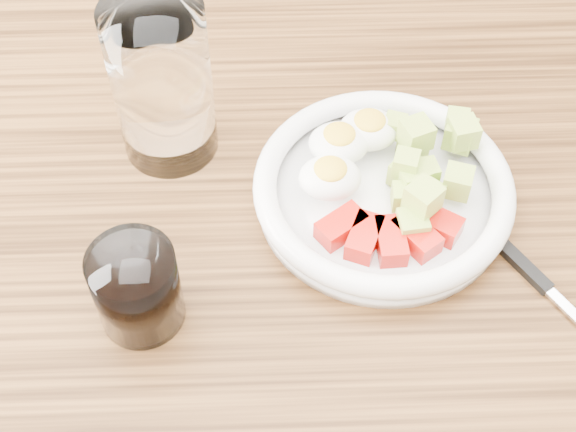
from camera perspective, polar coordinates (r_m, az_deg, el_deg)
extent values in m
cube|color=brown|center=(0.76, 0.77, -2.84)|extent=(1.50, 0.90, 0.04)
cylinder|color=white|center=(0.78, 6.69, 1.27)|extent=(0.24, 0.24, 0.01)
torus|color=white|center=(0.76, 6.81, 2.11)|extent=(0.25, 0.25, 0.02)
cube|color=red|center=(0.73, 3.80, -0.75)|extent=(0.05, 0.05, 0.02)
cube|color=red|center=(0.73, 5.45, -1.53)|extent=(0.04, 0.05, 0.02)
cube|color=red|center=(0.73, 7.32, -1.77)|extent=(0.03, 0.05, 0.02)
cube|color=red|center=(0.73, 9.09, -1.42)|extent=(0.05, 0.05, 0.02)
cube|color=red|center=(0.74, 10.48, -0.56)|extent=(0.05, 0.05, 0.02)
ellipsoid|color=white|center=(0.78, 3.63, 5.19)|extent=(0.06, 0.05, 0.03)
ellipsoid|color=yellow|center=(0.77, 3.68, 5.84)|extent=(0.03, 0.03, 0.01)
ellipsoid|color=white|center=(0.79, 5.77, 6.14)|extent=(0.06, 0.05, 0.03)
ellipsoid|color=yellow|center=(0.78, 5.84, 6.78)|extent=(0.03, 0.03, 0.01)
ellipsoid|color=white|center=(0.75, 3.00, 2.73)|extent=(0.06, 0.05, 0.03)
ellipsoid|color=yellow|center=(0.74, 3.04, 3.37)|extent=(0.03, 0.03, 0.01)
cube|color=#B6CB4E|center=(0.73, 8.82, -0.71)|extent=(0.03, 0.03, 0.03)
cube|color=#B6CB4E|center=(0.80, 11.95, 6.55)|extent=(0.03, 0.03, 0.02)
cube|color=#B6CB4E|center=(0.77, 8.36, 3.01)|extent=(0.04, 0.04, 0.03)
cube|color=#B6CB4E|center=(0.77, 8.78, 2.73)|extent=(0.04, 0.04, 0.03)
cube|color=#B6CB4E|center=(0.76, 11.98, 2.40)|extent=(0.03, 0.03, 0.03)
cube|color=#B6CB4E|center=(0.76, 8.39, 3.70)|extent=(0.03, 0.03, 0.02)
cube|color=#B6CB4E|center=(0.80, 8.87, 4.83)|extent=(0.03, 0.03, 0.02)
cube|color=#B6CB4E|center=(0.73, 9.60, 1.27)|extent=(0.04, 0.04, 0.03)
cube|color=#B6CB4E|center=(0.80, 7.60, 6.36)|extent=(0.03, 0.03, 0.02)
cube|color=#B6CB4E|center=(0.80, 12.14, 5.72)|extent=(0.04, 0.04, 0.03)
cube|color=#B6CB4E|center=(0.79, 12.35, 5.81)|extent=(0.03, 0.03, 0.03)
cube|color=#B6CB4E|center=(0.77, 9.74, 3.04)|extent=(0.03, 0.03, 0.02)
cube|color=#B6CB4E|center=(0.75, 9.83, 1.43)|extent=(0.04, 0.04, 0.02)
cube|color=#B6CB4E|center=(0.75, 8.22, 1.38)|extent=(0.02, 0.02, 0.02)
cube|color=#B6CB4E|center=(0.78, 9.11, 5.76)|extent=(0.03, 0.03, 0.03)
cube|color=black|center=(0.76, 15.71, -2.74)|extent=(0.06, 0.08, 0.01)
cube|color=silver|center=(0.75, 19.46, -6.44)|extent=(0.04, 0.05, 0.00)
cylinder|color=white|center=(0.78, -8.95, 9.32)|extent=(0.10, 0.10, 0.17)
cylinder|color=white|center=(0.68, -10.70, -5.05)|extent=(0.07, 0.07, 0.08)
cylinder|color=black|center=(0.68, -10.67, -5.15)|extent=(0.06, 0.06, 0.07)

